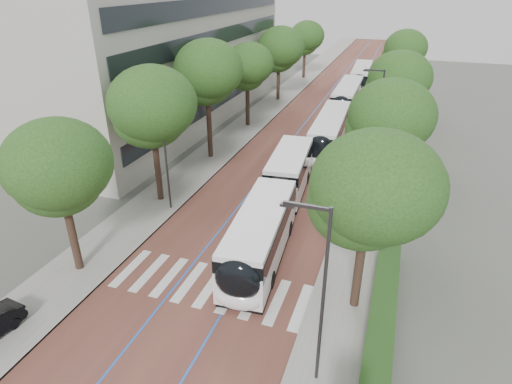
# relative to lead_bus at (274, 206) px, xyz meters

# --- Properties ---
(ground) EXTENTS (160.00, 160.00, 0.00)m
(ground) POSITION_rel_lead_bus_xyz_m (-1.63, -8.01, -1.63)
(ground) COLOR #51544C
(ground) RESTS_ON ground
(road) EXTENTS (11.00, 140.00, 0.02)m
(road) POSITION_rel_lead_bus_xyz_m (-1.63, 31.99, -1.62)
(road) COLOR brown
(road) RESTS_ON ground
(sidewalk_left) EXTENTS (4.00, 140.00, 0.12)m
(sidewalk_left) POSITION_rel_lead_bus_xyz_m (-9.13, 31.99, -1.57)
(sidewalk_left) COLOR gray
(sidewalk_left) RESTS_ON ground
(sidewalk_right) EXTENTS (4.00, 140.00, 0.12)m
(sidewalk_right) POSITION_rel_lead_bus_xyz_m (5.87, 31.99, -1.57)
(sidewalk_right) COLOR gray
(sidewalk_right) RESTS_ON ground
(kerb_left) EXTENTS (0.20, 140.00, 0.14)m
(kerb_left) POSITION_rel_lead_bus_xyz_m (-7.23, 31.99, -1.57)
(kerb_left) COLOR gray
(kerb_left) RESTS_ON ground
(kerb_right) EXTENTS (0.20, 140.00, 0.14)m
(kerb_right) POSITION_rel_lead_bus_xyz_m (3.97, 31.99, -1.57)
(kerb_right) COLOR gray
(kerb_right) RESTS_ON ground
(zebra_crossing) EXTENTS (10.55, 3.60, 0.01)m
(zebra_crossing) POSITION_rel_lead_bus_xyz_m (-1.43, -7.01, -1.60)
(zebra_crossing) COLOR silver
(zebra_crossing) RESTS_ON ground
(lane_line_left) EXTENTS (0.12, 126.00, 0.01)m
(lane_line_left) POSITION_rel_lead_bus_xyz_m (-3.23, 31.99, -1.60)
(lane_line_left) COLOR blue
(lane_line_left) RESTS_ON road
(lane_line_right) EXTENTS (0.12, 126.00, 0.01)m
(lane_line_right) POSITION_rel_lead_bus_xyz_m (-0.03, 31.99, -1.60)
(lane_line_right) COLOR blue
(lane_line_right) RESTS_ON road
(office_building) EXTENTS (18.11, 40.00, 14.00)m
(office_building) POSITION_rel_lead_bus_xyz_m (-21.10, 19.99, 5.37)
(office_building) COLOR #9E9B92
(office_building) RESTS_ON ground
(hedge) EXTENTS (1.20, 14.00, 0.80)m
(hedge) POSITION_rel_lead_bus_xyz_m (7.47, -8.01, -1.11)
(hedge) COLOR #1F4618
(hedge) RESTS_ON sidewalk_right
(streetlight_near) EXTENTS (1.82, 0.20, 8.00)m
(streetlight_near) POSITION_rel_lead_bus_xyz_m (4.99, -11.01, 3.19)
(streetlight_near) COLOR #2C2C2E
(streetlight_near) RESTS_ON sidewalk_right
(streetlight_far) EXTENTS (1.82, 0.20, 8.00)m
(streetlight_far) POSITION_rel_lead_bus_xyz_m (4.99, 13.99, 3.19)
(streetlight_far) COLOR #2C2C2E
(streetlight_far) RESTS_ON sidewalk_right
(lamp_post_left) EXTENTS (0.14, 0.14, 8.00)m
(lamp_post_left) POSITION_rel_lead_bus_xyz_m (-7.73, -0.01, 2.49)
(lamp_post_left) COLOR #2C2C2E
(lamp_post_left) RESTS_ON sidewalk_left
(trees_left) EXTENTS (6.10, 60.42, 9.94)m
(trees_left) POSITION_rel_lead_bus_xyz_m (-9.13, 17.05, 4.89)
(trees_left) COLOR black
(trees_left) RESTS_ON ground
(trees_right) EXTENTS (6.01, 47.57, 8.77)m
(trees_right) POSITION_rel_lead_bus_xyz_m (6.07, 12.83, 4.47)
(trees_right) COLOR black
(trees_right) RESTS_ON ground
(lead_bus) EXTENTS (4.04, 18.54, 3.20)m
(lead_bus) POSITION_rel_lead_bus_xyz_m (0.00, 0.00, 0.00)
(lead_bus) COLOR black
(lead_bus) RESTS_ON ground
(bus_queued_0) EXTENTS (2.95, 12.48, 3.20)m
(bus_queued_0) POSITION_rel_lead_bus_xyz_m (0.77, 15.66, -0.00)
(bus_queued_0) COLOR white
(bus_queued_0) RESTS_ON ground
(bus_queued_1) EXTENTS (2.69, 12.43, 3.20)m
(bus_queued_1) POSITION_rel_lead_bus_xyz_m (0.40, 29.65, -0.00)
(bus_queued_1) COLOR white
(bus_queued_1) RESTS_ON ground
(bus_queued_2) EXTENTS (3.07, 12.50, 3.20)m
(bus_queued_2) POSITION_rel_lead_bus_xyz_m (0.65, 42.48, -0.00)
(bus_queued_2) COLOR white
(bus_queued_2) RESTS_ON ground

